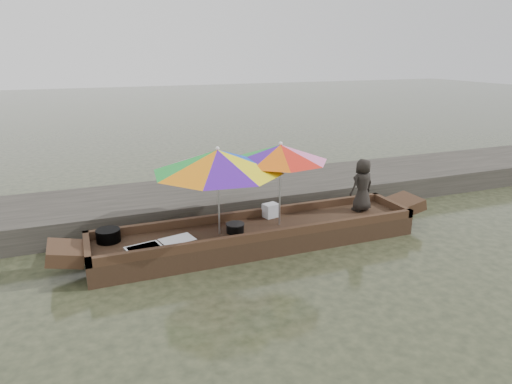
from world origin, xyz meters
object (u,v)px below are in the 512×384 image
object	(u,v)px
cooking_pot	(108,236)
vendor	(362,185)
boat_hull	(258,237)
umbrella_bow	(218,191)
supply_bag	(271,210)
charcoal_grill	(235,228)
tray_scallop	(177,241)
tray_crayfish	(144,250)
umbrella_stern	(280,184)

from	to	relation	value
cooking_pot	vendor	world-z (taller)	vendor
boat_hull	umbrella_bow	size ratio (longest dim) A/B	2.65
cooking_pot	supply_bag	size ratio (longest dim) A/B	1.44
cooking_pot	umbrella_bow	distance (m)	1.99
charcoal_grill	supply_bag	xyz separation A→B (m)	(0.89, 0.49, 0.06)
tray_scallop	umbrella_bow	bearing A→B (deg)	9.47
tray_scallop	vendor	distance (m)	3.82
boat_hull	supply_bag	bearing A→B (deg)	45.15
tray_crayfish	charcoal_grill	xyz separation A→B (m)	(1.63, 0.28, 0.03)
umbrella_bow	umbrella_stern	xyz separation A→B (m)	(1.15, 0.00, 0.00)
tray_crayfish	umbrella_bow	distance (m)	1.57
vendor	tray_crayfish	bearing A→B (deg)	-3.82
tray_crayfish	cooking_pot	bearing A→B (deg)	125.85
tray_scallop	tray_crayfish	bearing A→B (deg)	-160.78
supply_bag	umbrella_stern	xyz separation A→B (m)	(-0.02, -0.44, 0.65)
boat_hull	cooking_pot	xyz separation A→B (m)	(-2.57, 0.35, 0.28)
boat_hull	charcoal_grill	distance (m)	0.52
tray_scallop	umbrella_bow	xyz separation A→B (m)	(0.78, 0.13, 0.74)
umbrella_stern	umbrella_bow	bearing A→B (deg)	180.00
supply_bag	tray_crayfish	bearing A→B (deg)	-162.98
umbrella_bow	umbrella_stern	bearing A→B (deg)	0.00
tray_scallop	supply_bag	distance (m)	2.03
charcoal_grill	vendor	distance (m)	2.77
tray_crayfish	charcoal_grill	size ratio (longest dim) A/B	1.77
boat_hull	vendor	size ratio (longest dim) A/B	5.58
tray_crayfish	supply_bag	bearing A→B (deg)	17.02
boat_hull	cooking_pot	distance (m)	2.61
tray_crayfish	charcoal_grill	bearing A→B (deg)	9.83
tray_crayfish	vendor	world-z (taller)	vendor
tray_scallop	umbrella_bow	distance (m)	1.08
charcoal_grill	vendor	size ratio (longest dim) A/B	0.29
tray_scallop	supply_bag	world-z (taller)	supply_bag
supply_bag	umbrella_stern	bearing A→B (deg)	-92.16
boat_hull	charcoal_grill	xyz separation A→B (m)	(-0.45, -0.05, 0.25)
boat_hull	cooking_pot	size ratio (longest dim) A/B	14.79
tray_scallop	charcoal_grill	xyz separation A→B (m)	(1.05, 0.08, 0.04)
boat_hull	tray_crayfish	world-z (taller)	tray_crayfish
boat_hull	umbrella_stern	size ratio (longest dim) A/B	3.49
tray_crayfish	umbrella_stern	distance (m)	2.63
umbrella_stern	supply_bag	bearing A→B (deg)	87.84
supply_bag	vendor	bearing A→B (deg)	-10.00
tray_crayfish	charcoal_grill	world-z (taller)	charcoal_grill
cooking_pot	charcoal_grill	distance (m)	2.15
cooking_pot	boat_hull	bearing A→B (deg)	-7.70
tray_crayfish	umbrella_stern	bearing A→B (deg)	7.50
supply_bag	boat_hull	bearing A→B (deg)	-134.85
supply_bag	vendor	distance (m)	1.90
vendor	umbrella_stern	bearing A→B (deg)	-6.03
tray_scallop	vendor	xyz separation A→B (m)	(3.78, 0.25, 0.50)
vendor	umbrella_bow	distance (m)	3.01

